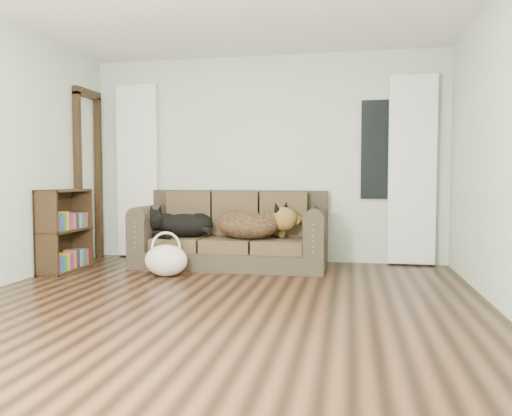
% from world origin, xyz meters
% --- Properties ---
extents(floor, '(5.00, 5.00, 0.00)m').
position_xyz_m(floor, '(0.00, 0.00, 0.00)').
color(floor, black).
rests_on(floor, ground).
extents(wall_back, '(4.50, 0.04, 2.60)m').
position_xyz_m(wall_back, '(0.00, 2.50, 1.30)').
color(wall_back, '#AEBAA3').
rests_on(wall_back, ground).
extents(curtain_left, '(0.55, 0.08, 2.25)m').
position_xyz_m(curtain_left, '(-1.70, 2.42, 1.15)').
color(curtain_left, white).
rests_on(curtain_left, ground).
extents(curtain_right, '(0.55, 0.08, 2.25)m').
position_xyz_m(curtain_right, '(1.80, 2.42, 1.15)').
color(curtain_right, white).
rests_on(curtain_right, ground).
extents(window_pane, '(0.50, 0.03, 1.20)m').
position_xyz_m(window_pane, '(1.45, 2.47, 1.40)').
color(window_pane, black).
rests_on(window_pane, wall_back).
extents(door_casing, '(0.07, 0.60, 2.10)m').
position_xyz_m(door_casing, '(-2.20, 2.05, 1.05)').
color(door_casing, black).
rests_on(door_casing, ground).
extents(sofa, '(2.25, 0.97, 0.92)m').
position_xyz_m(sofa, '(-0.32, 1.97, 0.45)').
color(sofa, '#2B261D').
rests_on(sofa, floor).
extents(dog_black_lab, '(0.71, 0.51, 0.29)m').
position_xyz_m(dog_black_lab, '(-0.91, 1.89, 0.48)').
color(dog_black_lab, black).
rests_on(dog_black_lab, sofa).
extents(dog_shepherd, '(0.92, 0.77, 0.35)m').
position_xyz_m(dog_shepherd, '(-0.05, 1.87, 0.49)').
color(dog_shepherd, black).
rests_on(dog_shepherd, sofa).
extents(tv_remote, '(0.10, 0.18, 0.02)m').
position_xyz_m(tv_remote, '(0.73, 1.80, 0.73)').
color(tv_remote, black).
rests_on(tv_remote, sofa).
extents(tote_bag, '(0.55, 0.48, 0.34)m').
position_xyz_m(tote_bag, '(-0.86, 1.24, 0.16)').
color(tote_bag, beige).
rests_on(tote_bag, floor).
extents(bookshelf, '(0.34, 0.76, 0.93)m').
position_xyz_m(bookshelf, '(-2.09, 1.31, 0.50)').
color(bookshelf, black).
rests_on(bookshelf, floor).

